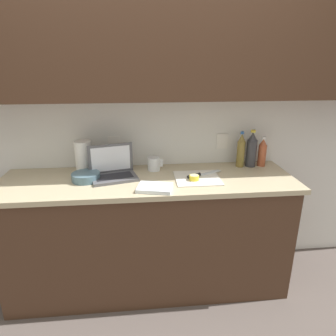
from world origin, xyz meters
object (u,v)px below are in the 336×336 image
cutting_board (197,178)px  bottle_green_soda (241,151)px  knife (198,175)px  lemon_half_cut (194,178)px  bottle_oil_tall (252,150)px  bowl_white (86,177)px  measuring_cup (154,164)px  paper_towel_roll (84,157)px  laptop (113,170)px  bottle_water_clear (262,153)px

cutting_board → bottle_green_soda: 0.46m
cutting_board → knife: 0.04m
lemon_half_cut → bottle_green_soda: 0.50m
bottle_oil_tall → bowl_white: bearing=-171.7°
lemon_half_cut → bottle_oil_tall: bearing=28.2°
lemon_half_cut → knife: bearing=58.7°
measuring_cup → paper_towel_roll: (-0.51, 0.02, 0.07)m
bowl_white → bottle_oil_tall: bearing=8.3°
lemon_half_cut → bottle_green_soda: bottle_green_soda is taller
bowl_white → knife: bearing=-0.8°
knife → measuring_cup: 0.36m
laptop → paper_towel_roll: size_ratio=1.52×
cutting_board → knife: (0.01, 0.03, 0.01)m
cutting_board → bottle_water_clear: bearing=22.2°
laptop → measuring_cup: 0.32m
bottle_green_soda → bottle_oil_tall: size_ratio=0.97×
lemon_half_cut → bowl_white: (-0.74, 0.09, 0.00)m
bottle_green_soda → measuring_cup: bottle_green_soda is taller
measuring_cup → laptop: bearing=-158.6°
laptop → lemon_half_cut: bearing=-27.8°
bowl_white → measuring_cup: bearing=18.8°
cutting_board → bowl_white: 0.77m
bottle_green_soda → bottle_oil_tall: 0.08m
laptop → bottle_green_soda: size_ratio=1.28×
knife → measuring_cup: size_ratio=2.40×
lemon_half_cut → measuring_cup: measuring_cup is taller
laptop → bottle_green_soda: (0.97, 0.13, 0.07)m
measuring_cup → bowl_white: (-0.48, -0.16, -0.02)m
bottle_water_clear → measuring_cup: 0.85m
cutting_board → bottle_green_soda: (0.38, 0.23, 0.12)m
laptop → knife: bearing=-20.0°
cutting_board → knife: bearing=66.1°
laptop → bottle_oil_tall: bearing=-7.3°
bottle_oil_tall → bottle_water_clear: 0.09m
lemon_half_cut → paper_towel_roll: paper_towel_roll is taller
paper_towel_roll → bottle_green_soda: bearing=0.1°
laptop → bottle_oil_tall: size_ratio=1.24×
cutting_board → bowl_white: bowl_white is taller
knife → cutting_board: bearing=-141.8°
cutting_board → lemon_half_cut: bearing=-126.7°
laptop → bowl_white: (-0.18, -0.05, -0.03)m
laptop → lemon_half_cut: (0.56, -0.13, -0.03)m
bottle_green_soda → measuring_cup: (-0.67, -0.02, -0.08)m
bottle_oil_tall → bowl_white: size_ratio=1.50×
laptop → paper_towel_roll: (-0.22, 0.13, 0.06)m
lemon_half_cut → bottle_water_clear: 0.65m
bottle_green_soda → laptop: bearing=-172.1°
cutting_board → paper_towel_roll: 0.85m
cutting_board → paper_towel_roll: bearing=164.5°
bottle_oil_tall → paper_towel_roll: size_ratio=1.23×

